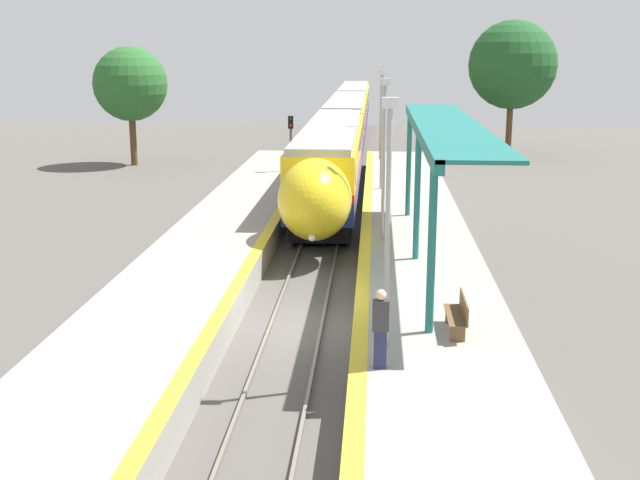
# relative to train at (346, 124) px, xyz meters

# --- Properties ---
(ground_plane) EXTENTS (120.00, 120.00, 0.00)m
(ground_plane) POSITION_rel_train_xyz_m (0.00, -37.05, -2.30)
(ground_plane) COLOR #56514C
(rail_left) EXTENTS (0.08, 90.00, 0.15)m
(rail_left) POSITION_rel_train_xyz_m (-0.72, -37.05, -2.23)
(rail_left) COLOR slate
(rail_left) RESTS_ON ground_plane
(rail_right) EXTENTS (0.08, 90.00, 0.15)m
(rail_right) POSITION_rel_train_xyz_m (0.72, -37.05, -2.23)
(rail_right) COLOR slate
(rail_right) RESTS_ON ground_plane
(train) EXTENTS (2.82, 63.79, 4.03)m
(train) POSITION_rel_train_xyz_m (0.00, 0.00, 0.00)
(train) COLOR black
(train) RESTS_ON ground_plane
(platform_right) EXTENTS (4.13, 64.00, 0.96)m
(platform_right) POSITION_rel_train_xyz_m (3.72, -37.05, -1.83)
(platform_right) COLOR #9E998E
(platform_right) RESTS_ON ground_plane
(platform_left) EXTENTS (4.02, 64.00, 0.96)m
(platform_left) POSITION_rel_train_xyz_m (-3.66, -37.05, -1.83)
(platform_left) COLOR #9E998E
(platform_left) RESTS_ON ground_plane
(platform_bench) EXTENTS (0.44, 1.73, 0.89)m
(platform_bench) POSITION_rel_train_xyz_m (4.26, -39.74, -0.88)
(platform_bench) COLOR brown
(platform_bench) RESTS_ON platform_right
(person_waiting) EXTENTS (0.36, 0.23, 1.78)m
(person_waiting) POSITION_rel_train_xyz_m (2.33, -42.10, -0.42)
(person_waiting) COLOR navy
(person_waiting) RESTS_ON platform_right
(railway_signal) EXTENTS (0.28, 0.28, 4.02)m
(railway_signal) POSITION_rel_train_xyz_m (-2.54, -14.03, 0.17)
(railway_signal) COLOR #59595E
(railway_signal) RESTS_ON ground_plane
(lamppost_near) EXTENTS (0.36, 0.20, 5.74)m
(lamppost_near) POSITION_rel_train_xyz_m (2.46, -40.70, 1.91)
(lamppost_near) COLOR #9E9EA3
(lamppost_near) RESTS_ON platform_right
(lamppost_mid) EXTENTS (0.36, 0.20, 5.74)m
(lamppost_mid) POSITION_rel_train_xyz_m (2.46, -30.05, 1.91)
(lamppost_mid) COLOR #9E9EA3
(lamppost_mid) RESTS_ON platform_right
(lamppost_far) EXTENTS (0.36, 0.20, 5.74)m
(lamppost_far) POSITION_rel_train_xyz_m (2.46, -19.40, 1.91)
(lamppost_far) COLOR #9E9EA3
(lamppost_far) RESTS_ON platform_right
(lamppost_farthest) EXTENTS (0.36, 0.20, 5.74)m
(lamppost_farthest) POSITION_rel_train_xyz_m (2.46, -8.74, 1.91)
(lamppost_farthest) COLOR #9E9EA3
(lamppost_farthest) RESTS_ON platform_right
(station_canopy) EXTENTS (2.02, 17.04, 4.46)m
(station_canopy) POSITION_rel_train_xyz_m (4.11, -32.75, 2.80)
(station_canopy) COLOR #1E6B66
(station_canopy) RESTS_ON platform_right
(background_tree_left) EXTENTS (4.85, 4.85, 7.78)m
(background_tree_left) POSITION_rel_train_xyz_m (-13.97, -5.95, 3.04)
(background_tree_left) COLOR brown
(background_tree_left) RESTS_ON ground_plane
(background_tree_right) EXTENTS (6.28, 6.28, 9.62)m
(background_tree_right) POSITION_rel_train_xyz_m (11.85, 0.73, 4.17)
(background_tree_right) COLOR brown
(background_tree_right) RESTS_ON ground_plane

